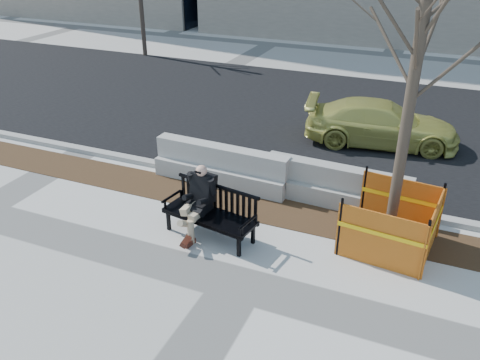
% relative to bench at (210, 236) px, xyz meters
% --- Properties ---
extents(ground, '(120.00, 120.00, 0.00)m').
position_rel_bench_xyz_m(ground, '(1.13, -1.15, 0.00)').
color(ground, beige).
rests_on(ground, ground).
extents(mulch_strip, '(40.00, 1.20, 0.02)m').
position_rel_bench_xyz_m(mulch_strip, '(1.13, 1.45, 0.00)').
color(mulch_strip, '#47301C').
rests_on(mulch_strip, ground).
extents(asphalt_street, '(60.00, 10.40, 0.01)m').
position_rel_bench_xyz_m(asphalt_street, '(1.13, 7.65, 0.00)').
color(asphalt_street, black).
rests_on(asphalt_street, ground).
extents(curb, '(60.00, 0.25, 0.12)m').
position_rel_bench_xyz_m(curb, '(1.13, 2.40, 0.06)').
color(curb, '#9E9B93').
rests_on(curb, ground).
extents(bench, '(2.06, 1.03, 1.05)m').
position_rel_bench_xyz_m(bench, '(0.00, 0.00, 0.00)').
color(bench, black).
rests_on(bench, ground).
extents(seated_man, '(0.77, 1.11, 1.43)m').
position_rel_bench_xyz_m(seated_man, '(-0.26, 0.10, 0.00)').
color(seated_man, black).
rests_on(seated_man, ground).
extents(tree_fence, '(2.68, 2.68, 6.09)m').
position_rel_bench_xyz_m(tree_fence, '(3.34, 1.06, 0.00)').
color(tree_fence, orange).
rests_on(tree_fence, ground).
extents(sedan, '(4.45, 2.39, 1.23)m').
position_rel_bench_xyz_m(sedan, '(2.35, 6.18, 0.00)').
color(sedan, '#BAB752').
rests_on(sedan, ground).
extents(jersey_barrier_left, '(3.41, 0.82, 0.97)m').
position_rel_bench_xyz_m(jersey_barrier_left, '(-0.77, 2.22, 0.00)').
color(jersey_barrier_left, '#AAA79F').
rests_on(jersey_barrier_left, ground).
extents(jersey_barrier_right, '(3.28, 0.80, 0.93)m').
position_rel_bench_xyz_m(jersey_barrier_right, '(1.99, 2.29, 0.00)').
color(jersey_barrier_right, '#9B9991').
rests_on(jersey_barrier_right, ground).
extents(far_tree_left, '(2.73, 2.73, 6.12)m').
position_rel_bench_xyz_m(far_tree_left, '(-9.69, 12.77, 0.00)').
color(far_tree_left, '#44362C').
rests_on(far_tree_left, ground).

